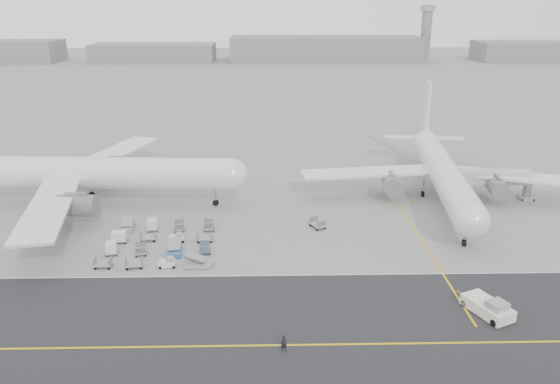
{
  "coord_description": "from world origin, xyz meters",
  "views": [
    {
      "loc": [
        6.24,
        -68.15,
        35.74
      ],
      "look_at": [
        8.01,
        12.0,
        6.98
      ],
      "focal_mm": 35.0,
      "sensor_mm": 36.0,
      "label": 1
    }
  ],
  "objects_px": {
    "airliner_b": "(442,171)",
    "jet_bridge": "(494,179)",
    "control_tower": "(426,32)",
    "airliner_a": "(83,173)",
    "pushback_tug": "(488,307)",
    "ground_crew_a": "(284,343)"
  },
  "relations": [
    {
      "from": "airliner_b",
      "to": "jet_bridge",
      "type": "height_order",
      "value": "airliner_b"
    },
    {
      "from": "jet_bridge",
      "to": "airliner_b",
      "type": "bearing_deg",
      "value": 178.03
    },
    {
      "from": "jet_bridge",
      "to": "control_tower",
      "type": "bearing_deg",
      "value": 80.93
    },
    {
      "from": "control_tower",
      "to": "airliner_a",
      "type": "xyz_separation_m",
      "value": [
        -127.01,
        -239.21,
        -10.34
      ]
    },
    {
      "from": "control_tower",
      "to": "airliner_b",
      "type": "bearing_deg",
      "value": -104.53
    },
    {
      "from": "airliner_b",
      "to": "control_tower",
      "type": "bearing_deg",
      "value": 82.55
    },
    {
      "from": "airliner_a",
      "to": "pushback_tug",
      "type": "xyz_separation_m",
      "value": [
        59.29,
        -38.17,
        -4.97
      ]
    },
    {
      "from": "control_tower",
      "to": "jet_bridge",
      "type": "xyz_separation_m",
      "value": [
        -52.08,
        -238.25,
        -12.26
      ]
    },
    {
      "from": "ground_crew_a",
      "to": "control_tower",
      "type": "bearing_deg",
      "value": 55.85
    },
    {
      "from": "airliner_b",
      "to": "ground_crew_a",
      "type": "xyz_separation_m",
      "value": [
        -30.75,
        -46.64,
        -4.34
      ]
    },
    {
      "from": "jet_bridge",
      "to": "ground_crew_a",
      "type": "xyz_separation_m",
      "value": [
        -40.18,
        -45.78,
        -3.02
      ]
    },
    {
      "from": "airliner_b",
      "to": "jet_bridge",
      "type": "xyz_separation_m",
      "value": [
        9.43,
        -0.86,
        -1.32
      ]
    },
    {
      "from": "control_tower",
      "to": "ground_crew_a",
      "type": "height_order",
      "value": "control_tower"
    },
    {
      "from": "jet_bridge",
      "to": "airliner_a",
      "type": "bearing_deg",
      "value": -176.0
    },
    {
      "from": "pushback_tug",
      "to": "jet_bridge",
      "type": "bearing_deg",
      "value": 43.69
    },
    {
      "from": "airliner_b",
      "to": "ground_crew_a",
      "type": "bearing_deg",
      "value": -116.31
    },
    {
      "from": "airliner_a",
      "to": "pushback_tug",
      "type": "bearing_deg",
      "value": -119.56
    },
    {
      "from": "control_tower",
      "to": "airliner_b",
      "type": "xyz_separation_m",
      "value": [
        -61.51,
        -237.38,
        -10.94
      ]
    },
    {
      "from": "control_tower",
      "to": "ground_crew_a",
      "type": "bearing_deg",
      "value": -107.99
    },
    {
      "from": "airliner_a",
      "to": "control_tower",
      "type": "bearing_deg",
      "value": -24.76
    },
    {
      "from": "airliner_a",
      "to": "jet_bridge",
      "type": "xyz_separation_m",
      "value": [
        74.93,
        0.97,
        -1.92
      ]
    },
    {
      "from": "airliner_a",
      "to": "airliner_b",
      "type": "relative_size",
      "value": 1.12
    }
  ]
}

